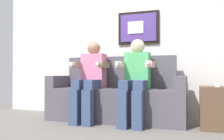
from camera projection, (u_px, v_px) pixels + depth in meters
ground_plane at (108, 125)px, 3.04m from camera, size 5.57×5.57×0.00m
back_wall_assembly at (125, 32)px, 3.78m from camera, size 4.29×0.10×2.60m
couch at (116, 98)px, 3.35m from camera, size 1.89×0.58×0.90m
person_on_left at (90, 77)px, 3.30m from camera, size 0.46×0.56×1.11m
person_on_right at (136, 77)px, 3.10m from camera, size 0.46×0.56×1.11m
side_table_right at (218, 108)px, 2.83m from camera, size 0.40×0.40×0.50m
spare_remote_on_table at (217, 86)px, 2.75m from camera, size 0.04×0.13×0.02m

